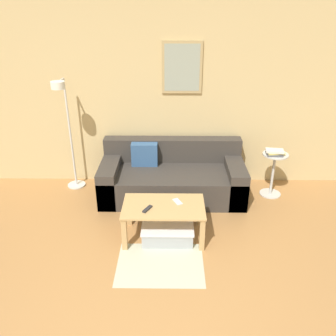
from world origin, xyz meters
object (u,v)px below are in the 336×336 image
Objects in this scene: coffee_table at (164,212)px; book_stack at (275,152)px; storage_bin at (168,231)px; floor_lamp at (66,124)px; couch at (172,177)px; cell_phone at (178,202)px; side_table at (273,171)px; remote_control at (147,209)px.

coffee_table is 1.79m from book_stack.
storage_bin is 1.99m from floor_lamp.
coffee_table is (-0.09, -0.99, 0.08)m from couch.
storage_bin is at bearing -39.55° from floor_lamp.
cell_phone reaches higher than coffee_table.
book_stack is at bearing -138.61° from side_table.
coffee_table is 1.83m from floor_lamp.
storage_bin is 0.37× the size of floor_lamp.
floor_lamp is at bearing 176.16° from couch.
side_table reaches higher than remote_control.
cell_phone is at bearing -145.36° from side_table.
storage_bin is at bearing -144.21° from side_table.
side_table is 2.41× the size of book_stack.
coffee_table is at bearing 54.71° from remote_control.
storage_bin is 4.20× the size of cell_phone.
book_stack reaches higher than storage_bin.
coffee_table is at bearing -39.56° from floor_lamp.
side_table is 4.43× the size of cell_phone.
side_table is at bearing 0.22° from couch.
floor_lamp is at bearing 140.45° from storage_bin.
couch reaches higher than cell_phone.
storage_bin is (0.05, -0.04, -0.24)m from coffee_table.
couch is 3.30× the size of storage_bin.
floor_lamp is 2.80m from book_stack.
floor_lamp reaches higher than cell_phone.
remote_control is at bearing -179.23° from cell_phone.
cell_phone is (-1.33, -0.92, 0.05)m from side_table.
coffee_table is 0.20m from cell_phone.
storage_bin is at bearing -39.04° from coffee_table.
floor_lamp reaches higher than book_stack.
remote_control is at bearing -167.51° from storage_bin.
coffee_table is 6.57× the size of cell_phone.
couch is 1.43m from book_stack.
couch is 1.60m from floor_lamp.
floor_lamp is at bearing 162.83° from remote_control.
side_table is at bearing 33.97° from coffee_table.
book_stack is (-0.02, -0.02, 0.28)m from side_table.
remote_control is (-1.66, -1.08, 0.05)m from side_table.
book_stack is at bearing -2.22° from floor_lamp.
cell_phone is (0.33, 0.17, -0.01)m from remote_control.
side_table is (1.39, 0.01, 0.11)m from couch.
floor_lamp is 2.87m from side_table.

